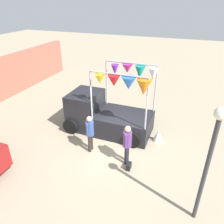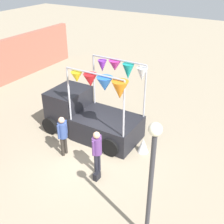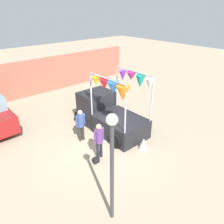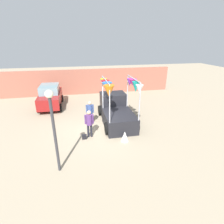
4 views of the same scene
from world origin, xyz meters
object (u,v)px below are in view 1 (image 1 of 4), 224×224
Objects in this scene: person_vendor at (90,130)px; street_lamp at (211,152)px; handbag at (129,166)px; vendor_truck at (105,112)px; person_customer at (127,141)px; folded_kite_bundle_white at (158,135)px.

street_lamp is at bearing -112.39° from person_vendor.
person_vendor is at bearing 74.02° from handbag.
vendor_truck is 3.17m from handbag.
vendor_truck is 2.52× the size of person_vendor.
street_lamp reaches higher than vendor_truck.
handbag is 0.08× the size of street_lamp.
street_lamp is at bearing -116.93° from handbag.
person_customer is 6.04× the size of handbag.
person_vendor reaches higher than handbag.
folded_kite_bundle_white is at bearing -24.89° from person_customer.
vendor_truck is 5.90m from street_lamp.
handbag is at bearing -105.98° from person_vendor.
vendor_truck reaches higher than handbag.
handbag is (-2.35, -1.97, -0.80)m from vendor_truck.
person_vendor is 0.45× the size of street_lamp.
person_customer reaches higher than person_vendor.
vendor_truck is 1.13× the size of street_lamp.
vendor_truck is 2.74m from folded_kite_bundle_white.
street_lamp is (-1.60, -2.66, 1.42)m from person_customer.
person_vendor is at bearing -177.09° from vendor_truck.
street_lamp is (-1.25, -2.46, 2.30)m from handbag.
folded_kite_bundle_white is at bearing 26.71° from street_lamp.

